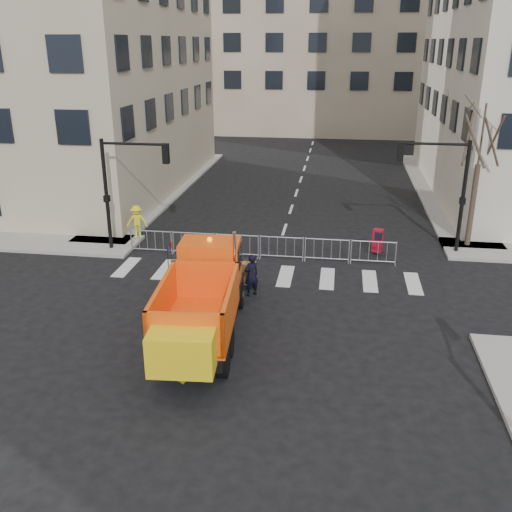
# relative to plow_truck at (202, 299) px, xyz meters

# --- Properties ---
(ground) EXTENTS (120.00, 120.00, 0.00)m
(ground) POSITION_rel_plow_truck_xyz_m (1.51, 0.50, -1.55)
(ground) COLOR black
(ground) RESTS_ON ground
(sidewalk_back) EXTENTS (64.00, 5.00, 0.15)m
(sidewalk_back) POSITION_rel_plow_truck_xyz_m (1.51, 9.00, -1.47)
(sidewalk_back) COLOR gray
(sidewalk_back) RESTS_ON ground
(building_far) EXTENTS (30.00, 18.00, 24.00)m
(building_far) POSITION_rel_plow_truck_xyz_m (1.51, 52.50, 10.45)
(building_far) COLOR tan
(building_far) RESTS_ON ground
(traffic_light_left) EXTENTS (0.18, 0.18, 5.40)m
(traffic_light_left) POSITION_rel_plow_truck_xyz_m (-6.49, 8.00, 1.15)
(traffic_light_left) COLOR black
(traffic_light_left) RESTS_ON ground
(traffic_light_right) EXTENTS (0.18, 0.18, 5.40)m
(traffic_light_right) POSITION_rel_plow_truck_xyz_m (10.01, 10.00, 1.15)
(traffic_light_right) COLOR black
(traffic_light_right) RESTS_ON ground
(crowd_barriers) EXTENTS (12.60, 0.60, 1.10)m
(crowd_barriers) POSITION_rel_plow_truck_xyz_m (0.76, 8.10, -1.00)
(crowd_barriers) COLOR #9EA0A5
(crowd_barriers) RESTS_ON ground
(street_tree) EXTENTS (3.00, 3.00, 7.50)m
(street_tree) POSITION_rel_plow_truck_xyz_m (10.71, 11.00, 2.20)
(street_tree) COLOR #382B21
(street_tree) RESTS_ON ground
(plow_truck) EXTENTS (3.21, 9.13, 3.48)m
(plow_truck) POSITION_rel_plow_truck_xyz_m (0.00, 0.00, 0.00)
(plow_truck) COLOR black
(plow_truck) RESTS_ON ground
(cop_a) EXTENTS (0.75, 0.72, 1.74)m
(cop_a) POSITION_rel_plow_truck_xyz_m (1.05, 3.84, -0.68)
(cop_a) COLOR black
(cop_a) RESTS_ON ground
(cop_b) EXTENTS (1.00, 0.91, 1.66)m
(cop_b) POSITION_rel_plow_truck_xyz_m (-1.74, 6.11, -0.72)
(cop_b) COLOR black
(cop_b) RESTS_ON ground
(cop_c) EXTENTS (1.07, 1.10, 1.85)m
(cop_c) POSITION_rel_plow_truck_xyz_m (0.21, 3.74, -0.62)
(cop_c) COLOR black
(cop_c) RESTS_ON ground
(worker) EXTENTS (1.14, 0.76, 1.65)m
(worker) POSITION_rel_plow_truck_xyz_m (-5.76, 9.78, -0.57)
(worker) COLOR yellow
(worker) RESTS_ON sidewalk_back
(newspaper_box) EXTENTS (0.55, 0.52, 1.10)m
(newspaper_box) POSITION_rel_plow_truck_xyz_m (6.26, 9.35, -0.85)
(newspaper_box) COLOR maroon
(newspaper_box) RESTS_ON sidewalk_back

